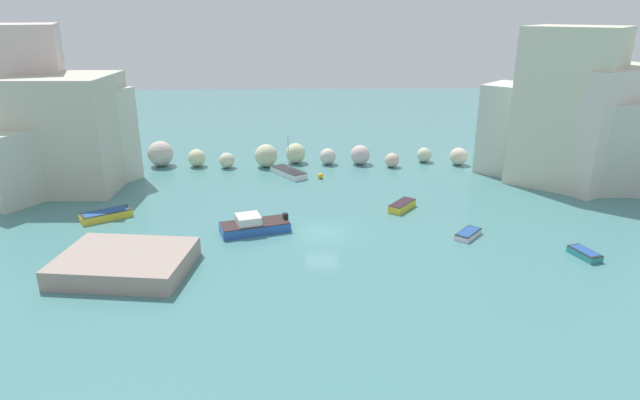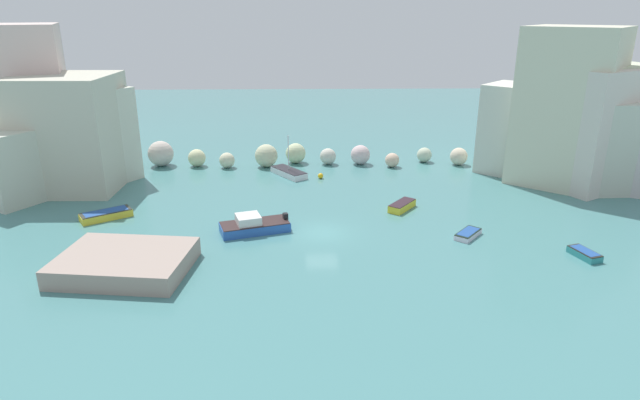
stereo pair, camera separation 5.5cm
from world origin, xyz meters
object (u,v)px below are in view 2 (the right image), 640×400
object	(u,v)px
moored_boat_1	(585,254)
moored_boat_5	(402,206)
moored_boat_0	(106,215)
moored_boat_4	(289,172)
channel_buoy	(321,176)
moored_boat_3	(468,234)
stone_dock	(125,262)
moored_boat_2	(254,225)

from	to	relation	value
moored_boat_1	moored_boat_5	xyz separation A→B (m)	(-11.18, 9.95, 0.05)
moored_boat_0	moored_boat_5	size ratio (longest dim) A/B	1.35
moored_boat_4	moored_boat_1	bearing A→B (deg)	-169.19
moored_boat_0	moored_boat_1	world-z (taller)	moored_boat_0
channel_buoy	moored_boat_1	size ratio (longest dim) A/B	0.22
moored_boat_1	moored_boat_3	bearing A→B (deg)	-135.45
moored_boat_1	moored_boat_4	distance (m)	29.48
channel_buoy	moored_boat_0	xyz separation A→B (m)	(-18.19, -10.74, 0.06)
moored_boat_3	moored_boat_5	bearing A→B (deg)	-106.18
stone_dock	channel_buoy	size ratio (longest dim) A/B	14.75
moored_boat_1	moored_boat_5	size ratio (longest dim) A/B	0.82
moored_boat_0	moored_boat_2	xyz separation A→B (m)	(12.54, -3.16, 0.18)
moored_boat_2	moored_boat_4	distance (m)	15.25
moored_boat_2	channel_buoy	bearing A→B (deg)	-129.61
stone_dock	moored_boat_5	bearing A→B (deg)	28.74
stone_dock	moored_boat_5	distance (m)	23.29
moored_boat_0	moored_boat_4	distance (m)	19.07
stone_dock	moored_boat_4	world-z (taller)	moored_boat_4
moored_boat_2	moored_boat_4	bearing A→B (deg)	-116.37
moored_boat_2	moored_boat_5	bearing A→B (deg)	-177.09
moored_boat_1	moored_boat_3	size ratio (longest dim) A/B	0.94
moored_boat_1	moored_boat_4	xyz separation A→B (m)	(-21.31, 20.38, 0.07)
moored_boat_0	moored_boat_1	bearing A→B (deg)	-46.53
moored_boat_2	moored_boat_1	bearing A→B (deg)	149.86
moored_boat_1	moored_boat_5	bearing A→B (deg)	-148.99
channel_buoy	moored_boat_0	distance (m)	21.12
moored_boat_5	stone_dock	bearing A→B (deg)	156.43
moored_boat_0	channel_buoy	bearing A→B (deg)	-2.80
moored_boat_1	moored_boat_4	world-z (taller)	moored_boat_4
moored_boat_2	moored_boat_4	size ratio (longest dim) A/B	1.21
moored_boat_3	channel_buoy	bearing A→B (deg)	-104.33
moored_boat_4	moored_boat_5	distance (m)	14.54
channel_buoy	moored_boat_3	bearing A→B (deg)	-54.78
moored_boat_0	moored_boat_2	distance (m)	12.93
channel_buoy	moored_boat_4	world-z (taller)	moored_boat_4
channel_buoy	moored_boat_2	distance (m)	15.01
moored_boat_2	moored_boat_5	world-z (taller)	moored_boat_2
stone_dock	moored_boat_0	distance (m)	10.75
moored_boat_2	moored_boat_4	world-z (taller)	moored_boat_4
moored_boat_4	stone_dock	bearing A→B (deg)	119.07
stone_dock	moored_boat_0	world-z (taller)	stone_dock
channel_buoy	moored_boat_3	size ratio (longest dim) A/B	0.21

